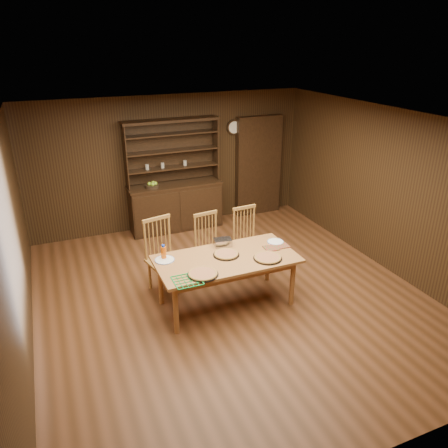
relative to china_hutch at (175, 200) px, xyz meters
name	(u,v)px	position (x,y,z in m)	size (l,w,h in m)	color
floor	(231,296)	(0.00, -2.75, -0.60)	(6.00, 6.00, 0.00)	brown
room_shell	(231,197)	(0.00, -2.75, 0.98)	(6.00, 6.00, 6.00)	silver
china_hutch	(175,200)	(0.00, 0.00, 0.00)	(1.84, 0.52, 2.17)	#311D10
doorway	(258,166)	(1.90, 0.15, 0.45)	(1.00, 0.18, 2.10)	#311D10
wall_clock	(234,127)	(1.35, 0.20, 1.30)	(0.30, 0.05, 0.30)	#311D10
dining_table	(226,263)	(-0.14, -2.91, 0.08)	(1.96, 0.98, 0.75)	#A66539
chair_left	(161,252)	(-0.86, -2.12, 0.01)	(0.55, 0.54, 1.14)	#A67738
chair_center	(209,243)	(-0.05, -1.98, -0.04)	(0.47, 0.45, 1.04)	#A67738
chair_right	(247,236)	(0.60, -2.03, -0.03)	(0.47, 0.45, 1.06)	#A67738
pizza_left	(203,274)	(-0.60, -3.23, 0.17)	(0.40, 0.40, 0.04)	black
pizza_right	(268,258)	(0.38, -3.16, 0.17)	(0.40, 0.40, 0.04)	black
pizza_center	(226,254)	(-0.11, -2.84, 0.17)	(0.37, 0.37, 0.04)	black
cooling_rack	(187,280)	(-0.84, -3.30, 0.16)	(0.33, 0.33, 0.02)	#0B9A39
plate_left	(165,260)	(-0.95, -2.65, 0.16)	(0.27, 0.27, 0.02)	white
plate_right	(275,242)	(0.73, -2.74, 0.16)	(0.25, 0.25, 0.02)	white
foil_dish	(223,242)	(-0.03, -2.53, 0.21)	(0.25, 0.18, 0.10)	silver
juice_bottle	(164,252)	(-0.95, -2.60, 0.25)	(0.07, 0.07, 0.21)	#DF5C0B
pot_holder_a	(282,246)	(0.76, -2.88, 0.16)	(0.19, 0.19, 0.01)	red
pot_holder_b	(271,248)	(0.57, -2.90, 0.16)	(0.20, 0.20, 0.01)	red
fruit_bowl	(152,185)	(-0.45, -0.07, 0.39)	(0.27, 0.27, 0.12)	black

